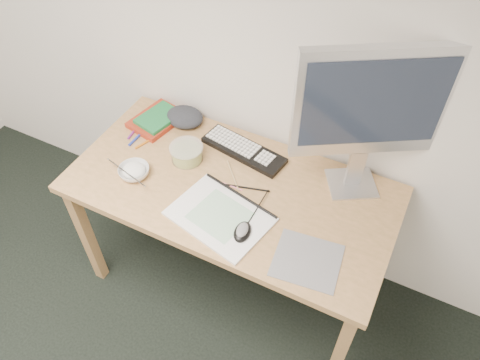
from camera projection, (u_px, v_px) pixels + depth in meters
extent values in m
plane|color=silver|center=(214.00, 14.00, 1.89)|extent=(3.60, 0.00, 3.60)
cube|color=tan|center=(87.00, 236.00, 2.30)|extent=(0.05, 0.05, 0.71)
cube|color=tan|center=(339.00, 353.00, 1.91)|extent=(0.05, 0.05, 0.71)
cube|color=tan|center=(155.00, 159.00, 2.66)|extent=(0.05, 0.05, 0.71)
cube|color=tan|center=(379.00, 244.00, 2.27)|extent=(0.05, 0.05, 0.71)
cube|color=tan|center=(231.00, 190.00, 2.01)|extent=(1.40, 0.70, 0.03)
cube|color=slate|center=(307.00, 260.00, 1.75)|extent=(0.27, 0.25, 0.00)
cube|color=silver|center=(220.00, 216.00, 1.88)|extent=(0.44, 0.36, 0.01)
cube|color=black|center=(244.00, 150.00, 2.13)|extent=(0.42, 0.19, 0.02)
cube|color=silver|center=(351.00, 183.00, 2.00)|extent=(0.26, 0.25, 0.01)
cube|color=silver|center=(355.00, 168.00, 1.93)|extent=(0.07, 0.05, 0.19)
cube|color=silver|center=(373.00, 103.00, 1.68)|extent=(0.52, 0.33, 0.47)
cube|color=black|center=(373.00, 101.00, 1.67)|extent=(0.45, 0.27, 0.37)
ellipsoid|color=black|center=(242.00, 230.00, 1.81)|extent=(0.08, 0.11, 0.04)
imported|color=white|center=(134.00, 172.00, 2.03)|extent=(0.16, 0.16, 0.04)
cylinder|color=silver|center=(126.00, 172.00, 1.99)|extent=(0.24, 0.08, 0.02)
cylinder|color=#DFD94E|center=(187.00, 153.00, 2.08)|extent=(0.18, 0.18, 0.07)
cube|color=maroon|center=(157.00, 120.00, 2.27)|extent=(0.23, 0.28, 0.02)
cube|color=#1B6E37|center=(159.00, 118.00, 2.25)|extent=(0.19, 0.23, 0.02)
ellipsoid|color=#222329|center=(185.00, 117.00, 2.25)|extent=(0.17, 0.15, 0.06)
cylinder|color=pink|center=(226.00, 184.00, 2.00)|extent=(0.16, 0.01, 0.01)
cylinder|color=tan|center=(233.00, 175.00, 2.04)|extent=(0.13, 0.14, 0.01)
cylinder|color=black|center=(247.00, 188.00, 1.99)|extent=(0.19, 0.06, 0.01)
cylinder|color=#1F35AD|center=(138.00, 137.00, 2.20)|extent=(0.02, 0.13, 0.01)
cylinder|color=#C56B17|center=(145.00, 142.00, 2.17)|extent=(0.05, 0.11, 0.01)
cylinder|color=#71227F|center=(134.00, 131.00, 2.23)|extent=(0.02, 0.12, 0.01)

